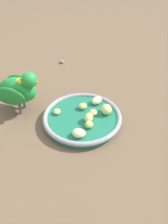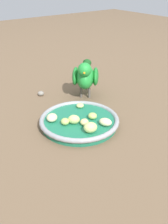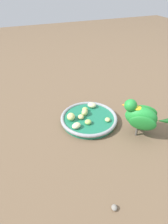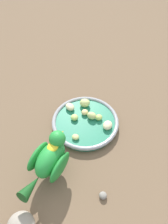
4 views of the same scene
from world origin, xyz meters
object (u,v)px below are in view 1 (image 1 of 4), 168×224
Objects in this scene: apple_piece_2 at (57,112)px; apple_piece_5 at (79,133)px; apple_piece_1 at (89,118)px; apple_piece_6 at (97,101)px; apple_piece_3 at (107,110)px; pebble_0 at (62,62)px; apple_piece_0 at (93,113)px; apple_piece_4 at (84,106)px; apple_piece_7 at (89,125)px; parrot at (16,88)px; feeding_bowl at (82,118)px.

apple_piece_5 is (0.12, 0.02, 0.00)m from apple_piece_2.
apple_piece_1 reaches higher than apple_piece_6.
apple_piece_3 is 0.39m from pebble_0.
apple_piece_0 is at bearing 128.98° from apple_piece_5.
apple_piece_3 reaches higher than apple_piece_4.
apple_piece_0 is 0.64× the size of apple_piece_3.
apple_piece_3 reaches higher than apple_piece_6.
apple_piece_0 is at bearing 140.51° from apple_piece_7.
apple_piece_1 is 0.41m from pebble_0.
apple_piece_1 is 0.10m from apple_piece_2.
pebble_0 is at bearing 163.83° from apple_piece_5.
apple_piece_1 reaches higher than apple_piece_4.
apple_piece_2 is 0.14m from parrot.
apple_piece_6 is at bearing 141.53° from apple_piece_0.
apple_piece_0 is 1.37× the size of pebble_0.
feeding_bowl is at bearing -1.76° from parrot.
feeding_bowl is at bearing -12.78° from pebble_0.
pebble_0 is at bearing 168.40° from apple_piece_7.
apple_piece_4 is 0.34m from pebble_0.
parrot reaches higher than feeding_bowl.
apple_piece_7 is 1.37× the size of pebble_0.
parrot reaches higher than apple_piece_7.
feeding_bowl is 1.36× the size of parrot.
apple_piece_5 is 2.12× the size of pebble_0.
apple_piece_7 is at bearing -24.42° from apple_piece_1.
apple_piece_5 reaches higher than apple_piece_0.
apple_piece_2 is 0.14× the size of parrot.
apple_piece_3 reaches higher than apple_piece_2.
apple_piece_3 is (-0.01, 0.06, 0.00)m from apple_piece_1.
apple_piece_6 reaches higher than apple_piece_2.
apple_piece_2 is at bearing -93.33° from apple_piece_6.
apple_piece_4 is 1.50× the size of pebble_0.
pebble_0 is at bearing 167.22° from feeding_bowl.
feeding_bowl is at bearing 177.62° from apple_piece_7.
apple_piece_3 is at bearing 111.94° from apple_piece_7.
apple_piece_2 is (-0.07, -0.07, -0.01)m from apple_piece_1.
pebble_0 is at bearing 155.62° from apple_piece_2.
apple_piece_4 is (-0.06, 0.01, -0.00)m from apple_piece_1.
feeding_bowl is 6.20× the size of apple_piece_3.
apple_piece_0 is at bearing -38.47° from apple_piece_6.
apple_piece_1 is 0.07m from apple_piece_5.
apple_piece_5 is 1.01× the size of apple_piece_6.
feeding_bowl is 0.38m from pebble_0.
apple_piece_1 is (0.03, 0.01, 0.02)m from feeding_bowl.
apple_piece_4 is (-0.04, -0.01, -0.00)m from apple_piece_0.
apple_piece_6 reaches higher than feeding_bowl.
apple_piece_4 is 0.09m from apple_piece_7.
apple_piece_3 reaches higher than feeding_bowl.
apple_piece_4 is (0.01, 0.08, 0.00)m from apple_piece_2.
apple_piece_0 reaches higher than pebble_0.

